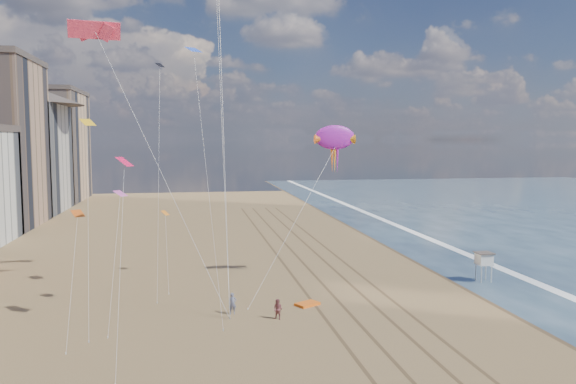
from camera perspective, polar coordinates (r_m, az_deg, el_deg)
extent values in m
plane|color=#42301E|center=(78.35, 13.72, -5.74)|extent=(260.00, 260.00, 0.00)
plane|color=white|center=(80.11, 16.48, -5.56)|extent=(260.00, 260.00, 0.00)
cube|color=brown|center=(63.11, 0.29, -8.26)|extent=(0.28, 120.00, 0.01)
cube|color=brown|center=(63.57, 2.44, -8.17)|extent=(0.28, 120.00, 0.01)
cube|color=brown|center=(64.21, 4.91, -8.04)|extent=(0.28, 120.00, 0.01)
cube|color=brown|center=(64.80, 6.81, -7.94)|extent=(0.28, 120.00, 0.01)
cube|color=#BCB2A3|center=(126.89, -25.24, 3.09)|extent=(15.00, 22.00, 22.00)
cone|color=#473D38|center=(127.18, -25.48, 9.04)|extent=(34.22, 34.22, 4.40)
cube|color=tan|center=(148.30, -23.22, 4.19)|extent=(16.00, 24.00, 26.00)
cube|color=#473D38|center=(148.74, -23.42, 9.40)|extent=(16.32, 24.48, 1.00)
cylinder|color=silver|center=(62.17, 19.04, -7.96)|extent=(0.11, 0.11, 1.71)
cylinder|color=silver|center=(62.72, 19.96, -7.88)|extent=(0.11, 0.11, 1.71)
cylinder|color=silver|center=(63.14, 18.53, -7.74)|extent=(0.11, 0.11, 1.71)
cylinder|color=silver|center=(63.69, 19.44, -7.66)|extent=(0.11, 0.11, 1.71)
cube|color=silver|center=(62.71, 19.27, -6.92)|extent=(1.52, 1.52, 0.11)
cube|color=silver|center=(62.60, 19.29, -6.41)|extent=(1.43, 1.43, 1.05)
cube|color=#473D38|center=(62.48, 19.30, -5.85)|extent=(1.71, 1.71, 0.10)
cube|color=orange|center=(51.45, 1.97, -11.30)|extent=(2.43, 2.15, 0.23)
ellipsoid|color=purple|center=(59.10, 4.78, 5.55)|extent=(4.38, 0.82, 2.60)
cone|color=#CE5413|center=(58.72, 3.30, 5.37)|extent=(1.17, 0.98, 0.98)
cone|color=orange|center=(59.52, 6.24, 5.35)|extent=(1.17, 0.98, 0.98)
cylinder|color=silver|center=(53.97, 0.73, -2.96)|extent=(0.03, 0.03, 19.78)
imported|color=slate|center=(48.97, -5.66, -11.21)|extent=(0.67, 0.44, 1.84)
imported|color=#8D474A|center=(47.39, -1.03, -11.83)|extent=(1.06, 1.03, 1.72)
cube|color=#F63650|center=(52.67, -19.08, 15.29)|extent=(4.36, 1.48, 1.50)
plane|color=#F1B014|center=(54.44, -19.69, 6.69)|extent=(1.89, 1.86, 0.64)
plane|color=black|center=(61.00, -12.89, 12.46)|extent=(1.32, 1.31, 0.49)
plane|color=orange|center=(63.27, -12.37, -2.08)|extent=(1.13, 1.16, 0.50)
plane|color=blue|center=(52.27, -9.58, 14.08)|extent=(1.96, 1.92, 0.59)
plane|color=#D653AD|center=(51.06, -16.67, -0.13)|extent=(1.50, 1.52, 0.47)
plane|color=#EC164A|center=(44.78, -16.27, 2.98)|extent=(1.52, 1.62, 0.71)
plane|color=#C54E12|center=(48.72, -20.57, -2.05)|extent=(1.51, 1.47, 0.50)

